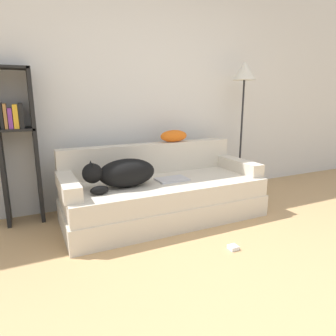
{
  "coord_description": "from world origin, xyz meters",
  "views": [
    {
      "loc": [
        -1.31,
        -1.02,
        1.24
      ],
      "look_at": [
        -0.06,
        1.57,
        0.56
      ],
      "focal_mm": 32.0,
      "sensor_mm": 36.0,
      "label": 1
    }
  ],
  "objects_px": {
    "laptop": "(172,179)",
    "bookshelf": "(17,137)",
    "floor_lamp": "(244,82)",
    "dog": "(122,173)",
    "throw_pillow": "(174,136)",
    "couch": "(164,199)",
    "power_adapter": "(233,247)"
  },
  "relations": [
    {
      "from": "dog",
      "to": "power_adapter",
      "type": "relative_size",
      "value": 9.19
    },
    {
      "from": "bookshelf",
      "to": "power_adapter",
      "type": "bearing_deg",
      "value": -42.24
    },
    {
      "from": "throw_pillow",
      "to": "power_adapter",
      "type": "height_order",
      "value": "throw_pillow"
    },
    {
      "from": "bookshelf",
      "to": "floor_lamp",
      "type": "relative_size",
      "value": 0.91
    },
    {
      "from": "throw_pillow",
      "to": "couch",
      "type": "bearing_deg",
      "value": -128.8
    },
    {
      "from": "laptop",
      "to": "floor_lamp",
      "type": "distance_m",
      "value": 1.61
    },
    {
      "from": "couch",
      "to": "dog",
      "type": "xyz_separation_m",
      "value": [
        -0.46,
        -0.05,
        0.35
      ]
    },
    {
      "from": "dog",
      "to": "bookshelf",
      "type": "distance_m",
      "value": 1.09
    },
    {
      "from": "laptop",
      "to": "bookshelf",
      "type": "height_order",
      "value": "bookshelf"
    },
    {
      "from": "floor_lamp",
      "to": "bookshelf",
      "type": "bearing_deg",
      "value": 176.23
    },
    {
      "from": "throw_pillow",
      "to": "power_adapter",
      "type": "relative_size",
      "value": 4.37
    },
    {
      "from": "dog",
      "to": "laptop",
      "type": "xyz_separation_m",
      "value": [
        0.53,
        0.02,
        -0.13
      ]
    },
    {
      "from": "throw_pillow",
      "to": "bookshelf",
      "type": "bearing_deg",
      "value": 174.14
    },
    {
      "from": "bookshelf",
      "to": "couch",
      "type": "bearing_deg",
      "value": -22.07
    },
    {
      "from": "couch",
      "to": "bookshelf",
      "type": "distance_m",
      "value": 1.57
    },
    {
      "from": "couch",
      "to": "floor_lamp",
      "type": "distance_m",
      "value": 1.8
    },
    {
      "from": "laptop",
      "to": "throw_pillow",
      "type": "xyz_separation_m",
      "value": [
        0.22,
        0.4,
        0.39
      ]
    },
    {
      "from": "bookshelf",
      "to": "throw_pillow",
      "type": "bearing_deg",
      "value": -5.86
    },
    {
      "from": "couch",
      "to": "dog",
      "type": "height_order",
      "value": "dog"
    },
    {
      "from": "dog",
      "to": "throw_pillow",
      "type": "height_order",
      "value": "throw_pillow"
    },
    {
      "from": "dog",
      "to": "throw_pillow",
      "type": "distance_m",
      "value": 0.9
    },
    {
      "from": "laptop",
      "to": "power_adapter",
      "type": "xyz_separation_m",
      "value": [
        0.15,
        -0.84,
        -0.4
      ]
    },
    {
      "from": "laptop",
      "to": "floor_lamp",
      "type": "xyz_separation_m",
      "value": [
        1.19,
        0.39,
        1.01
      ]
    },
    {
      "from": "couch",
      "to": "power_adapter",
      "type": "xyz_separation_m",
      "value": [
        0.23,
        -0.87,
        -0.18
      ]
    },
    {
      "from": "couch",
      "to": "laptop",
      "type": "distance_m",
      "value": 0.23
    },
    {
      "from": "couch",
      "to": "throw_pillow",
      "type": "bearing_deg",
      "value": 51.2
    },
    {
      "from": "laptop",
      "to": "power_adapter",
      "type": "bearing_deg",
      "value": -80.82
    },
    {
      "from": "power_adapter",
      "to": "dog",
      "type": "bearing_deg",
      "value": 130.02
    },
    {
      "from": "dog",
      "to": "power_adapter",
      "type": "xyz_separation_m",
      "value": [
        0.69,
        -0.82,
        -0.53
      ]
    },
    {
      "from": "power_adapter",
      "to": "throw_pillow",
      "type": "bearing_deg",
      "value": 87.02
    },
    {
      "from": "laptop",
      "to": "throw_pillow",
      "type": "height_order",
      "value": "throw_pillow"
    },
    {
      "from": "floor_lamp",
      "to": "power_adapter",
      "type": "bearing_deg",
      "value": -129.95
    }
  ]
}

